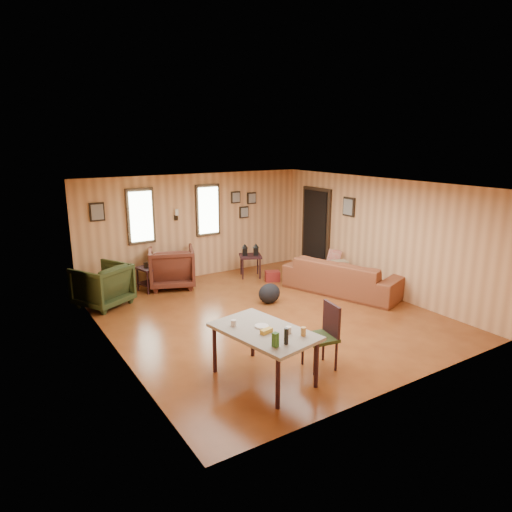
% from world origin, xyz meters
% --- Properties ---
extents(room, '(5.54, 6.04, 2.44)m').
position_xyz_m(room, '(0.17, 0.27, 1.21)').
color(room, brown).
rests_on(room, ground).
extents(sofa, '(1.51, 2.54, 0.96)m').
position_xyz_m(sofa, '(2.07, 0.26, 0.48)').
color(sofa, brown).
rests_on(sofa, ground).
extents(recliner_brown, '(1.20, 1.16, 0.97)m').
position_xyz_m(recliner_brown, '(-0.82, 2.55, 0.49)').
color(recliner_brown, '#502318').
rests_on(recliner_brown, ground).
extents(recliner_green, '(1.17, 1.15, 0.91)m').
position_xyz_m(recliner_green, '(-2.41, 2.15, 0.45)').
color(recliner_green, '#293418').
rests_on(recliner_green, ground).
extents(end_table, '(0.61, 0.57, 0.64)m').
position_xyz_m(end_table, '(-1.29, 2.56, 0.36)').
color(end_table, black).
rests_on(end_table, ground).
extents(side_table, '(0.66, 0.66, 0.80)m').
position_xyz_m(side_table, '(1.03, 2.27, 0.54)').
color(side_table, black).
rests_on(side_table, ground).
extents(cooler, '(0.39, 0.34, 0.23)m').
position_xyz_m(cooler, '(1.27, 1.71, 0.12)').
color(cooler, maroon).
rests_on(cooler, ground).
extents(backpack, '(0.55, 0.49, 0.40)m').
position_xyz_m(backpack, '(0.41, 0.55, 0.20)').
color(backpack, black).
rests_on(backpack, ground).
extents(sofa_pillows, '(0.81, 1.69, 0.34)m').
position_xyz_m(sofa_pillows, '(2.30, 0.27, 0.50)').
color(sofa_pillows, '#4E5530').
rests_on(sofa_pillows, sofa).
extents(dining_table, '(1.09, 1.54, 0.93)m').
position_xyz_m(dining_table, '(-1.31, -1.88, 0.66)').
color(dining_table, gray).
rests_on(dining_table, ground).
extents(dining_chair, '(0.49, 0.49, 0.94)m').
position_xyz_m(dining_chair, '(-0.40, -2.02, 0.52)').
color(dining_chair, '#293418').
rests_on(dining_chair, ground).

